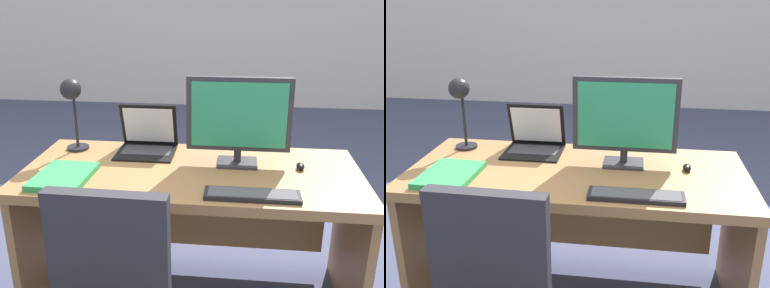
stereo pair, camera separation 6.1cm
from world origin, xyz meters
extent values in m
plane|color=#474C6B|center=(0.00, 1.50, 0.00)|extent=(12.00, 12.00, 0.00)
cube|color=silver|center=(0.00, 4.16, 1.40)|extent=(10.00, 0.10, 2.80)
cube|color=#9E7042|center=(0.00, 0.00, 0.71)|extent=(1.65, 0.73, 0.05)
cube|color=#9E7042|center=(-0.80, 0.00, 0.34)|extent=(0.04, 0.65, 0.69)
cube|color=#9E7042|center=(0.80, 0.00, 0.34)|extent=(0.04, 0.65, 0.69)
cube|color=#9E7042|center=(0.00, 0.28, 0.38)|extent=(1.45, 0.02, 0.48)
cube|color=#2D2D33|center=(0.22, 0.10, 0.74)|extent=(0.20, 0.16, 0.01)
cube|color=#2D2D33|center=(0.22, 0.11, 0.78)|extent=(0.04, 0.02, 0.06)
cube|color=#2D2D33|center=(0.22, 0.10, 0.99)|extent=(0.51, 0.04, 0.37)
cube|color=#2D9966|center=(0.22, 0.08, 0.99)|extent=(0.46, 0.00, 0.32)
cube|color=black|center=(-0.27, 0.20, 0.74)|extent=(0.31, 0.27, 0.01)
cube|color=#38383D|center=(-0.27, 0.22, 0.74)|extent=(0.26, 0.15, 0.00)
cube|color=black|center=(-0.27, 0.29, 0.86)|extent=(0.31, 0.08, 0.25)
cube|color=white|center=(-0.27, 0.28, 0.86)|extent=(0.27, 0.06, 0.21)
cube|color=black|center=(0.29, -0.27, 0.74)|extent=(0.41, 0.11, 0.02)
cube|color=#47474C|center=(0.29, -0.27, 0.75)|extent=(0.38, 0.09, 0.00)
ellipsoid|color=black|center=(0.53, 0.06, 0.75)|extent=(0.04, 0.07, 0.03)
cylinder|color=black|center=(-0.66, 0.22, 0.74)|extent=(0.12, 0.12, 0.01)
cylinder|color=black|center=(-0.66, 0.22, 0.89)|extent=(0.02, 0.02, 0.29)
sphere|color=black|center=(-0.66, 0.19, 1.08)|extent=(0.11, 0.11, 0.11)
cube|color=green|center=(-0.58, -0.18, 0.75)|extent=(0.25, 0.32, 0.03)
cube|color=#2D2D33|center=(-0.22, -0.68, 0.68)|extent=(0.44, 0.07, 0.49)
camera|label=1|loc=(0.22, -1.93, 1.56)|focal=40.28mm
camera|label=2|loc=(0.28, -1.93, 1.56)|focal=40.28mm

